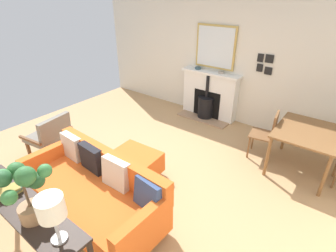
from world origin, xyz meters
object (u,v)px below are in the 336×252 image
Objects in this scene: mantel_bowl_far at (221,72)px; dining_table at (307,136)px; sofa at (94,191)px; console_table at (25,212)px; armchair_accent at (50,134)px; ottoman at (137,162)px; book_stack at (9,191)px; potted_plant at (25,187)px; fireplace at (209,97)px; table_lamp_far_end at (51,209)px; dining_chair_near_fireplace at (268,132)px; mantel_bowl_near at (198,68)px.

mantel_bowl_far is 0.12× the size of dining_table.
sofa reaches higher than console_table.
ottoman is at bearing 107.88° from armchair_accent.
sofa is (3.52, 0.06, -0.72)m from mantel_bowl_far.
dining_table is (-2.22, 3.56, 0.19)m from armchair_accent.
console_table reaches higher than dining_table.
book_stack is (0.81, -0.25, 0.45)m from sofa.
potted_plant is (0.82, 0.26, 0.79)m from sofa.
fireplace is 1.80× the size of ottoman.
console_table is 0.28m from book_stack.
dining_table is at bearing 65.49° from mantel_bowl_far.
dining_chair_near_fireplace is (-3.44, 0.68, -0.62)m from table_lamp_far_end.
fireplace is 5.27× the size of book_stack.
table_lamp_far_end is (4.33, 0.71, 0.05)m from mantel_bowl_far.
fireplace is at bearing -172.71° from potted_plant.
potted_plant is (0.01, -0.39, 0.02)m from table_lamp_far_end.
console_table is 2.73× the size of potted_plant.
book_stack is (1.21, 1.40, 0.36)m from armchair_accent.
book_stack is at bearing -24.64° from dining_chair_near_fireplace.
mantel_bowl_far is at bearing 178.98° from ottoman.
armchair_accent is at bearing -126.43° from console_table.
potted_plant reaches higher than dining_chair_near_fireplace.
sofa is 0.87m from console_table.
ottoman is 2.27m from dining_chair_near_fireplace.
book_stack reaches higher than sofa.
mantel_bowl_far reaches higher than fireplace.
potted_plant is at bearing -17.24° from dining_chair_near_fireplace.
mantel_bowl_near is 2.73m from dining_table.
potted_plant is at bearing 57.32° from armchair_accent.
book_stack is 4.06m from dining_table.
mantel_bowl_near is 4.52m from table_lamp_far_end.
mantel_bowl_near is 0.08× the size of console_table.
ottoman is at bearing -176.35° from console_table.
armchair_accent is at bearing -103.74° from sofa.
dining_chair_near_fireplace is (-3.44, 1.33, -0.17)m from console_table.
mantel_bowl_far is (-0.03, 0.23, 0.61)m from fireplace.
dining_table is (-2.62, 1.91, 0.28)m from sofa.
sofa is at bearing 162.77° from book_stack.
console_table is (4.33, 0.63, -0.40)m from mantel_bowl_near.
dining_table is at bearing 121.92° from armchair_accent.
dining_chair_near_fireplace is (-3.45, 1.07, -0.64)m from potted_plant.
mantel_bowl_far is at bearing 90.00° from mantel_bowl_near.
mantel_bowl_far is 3.55m from armchair_accent.
fireplace reaches higher than armchair_accent.
dining_chair_near_fireplace is (0.86, 1.62, 0.04)m from fireplace.
dining_chair_near_fireplace is at bearing 65.60° from mantel_bowl_near.
mantel_bowl_near is at bearing -168.43° from potted_plant.
mantel_bowl_far is 0.49× the size of book_stack.
armchair_accent is (3.09, -1.35, -0.02)m from fireplace.
console_table is at bearing -0.03° from sofa.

